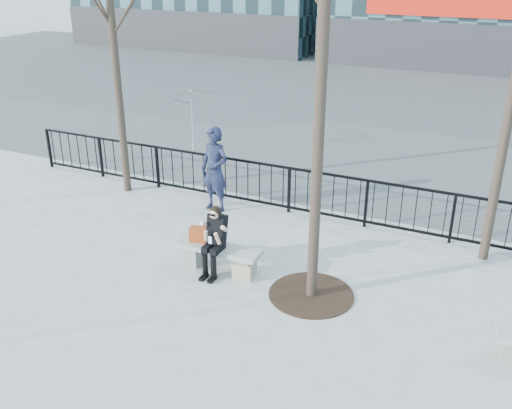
% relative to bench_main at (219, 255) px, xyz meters
% --- Properties ---
extents(ground, '(120.00, 120.00, 0.00)m').
position_rel_bench_main_xyz_m(ground, '(0.00, 0.00, -0.30)').
color(ground, gray).
rests_on(ground, ground).
extents(street_surface, '(60.00, 23.00, 0.01)m').
position_rel_bench_main_xyz_m(street_surface, '(0.00, 15.00, -0.30)').
color(street_surface, '#474747').
rests_on(street_surface, ground).
extents(railing, '(14.00, 0.06, 1.10)m').
position_rel_bench_main_xyz_m(railing, '(0.00, 3.00, 0.25)').
color(railing, black).
rests_on(railing, ground).
extents(tree_grate, '(1.50, 1.50, 0.02)m').
position_rel_bench_main_xyz_m(tree_grate, '(1.90, -0.10, -0.29)').
color(tree_grate, black).
rests_on(tree_grate, ground).
extents(bench_main, '(1.65, 0.46, 0.49)m').
position_rel_bench_main_xyz_m(bench_main, '(0.00, 0.00, 0.00)').
color(bench_main, slate).
rests_on(bench_main, ground).
extents(seated_woman, '(0.50, 0.64, 1.34)m').
position_rel_bench_main_xyz_m(seated_woman, '(0.00, -0.16, 0.37)').
color(seated_woman, black).
rests_on(seated_woman, ground).
extents(handbag, '(0.38, 0.23, 0.29)m').
position_rel_bench_main_xyz_m(handbag, '(-0.42, 0.02, 0.33)').
color(handbag, '#9F3C13').
rests_on(handbag, bench_main).
extents(shopping_bag, '(0.37, 0.19, 0.34)m').
position_rel_bench_main_xyz_m(shopping_bag, '(0.57, -0.16, -0.13)').
color(shopping_bag, beige).
rests_on(shopping_bag, ground).
extents(standing_man, '(0.79, 0.59, 1.98)m').
position_rel_bench_main_xyz_m(standing_man, '(-1.40, 2.41, 0.69)').
color(standing_man, black).
rests_on(standing_man, ground).
extents(vendor_umbrella, '(2.58, 2.62, 2.03)m').
position_rel_bench_main_xyz_m(vendor_umbrella, '(-3.94, 5.57, 0.71)').
color(vendor_umbrella, gold).
rests_on(vendor_umbrella, ground).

